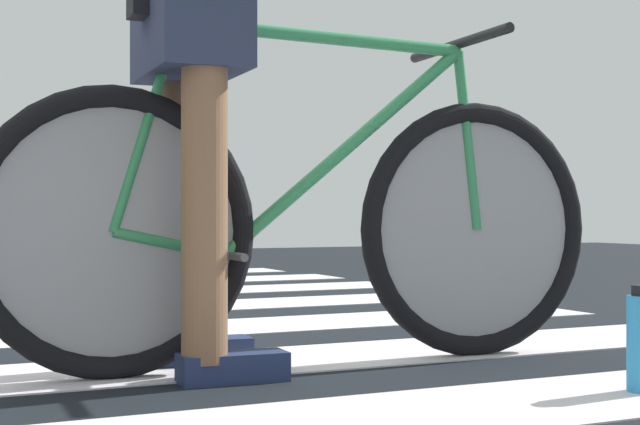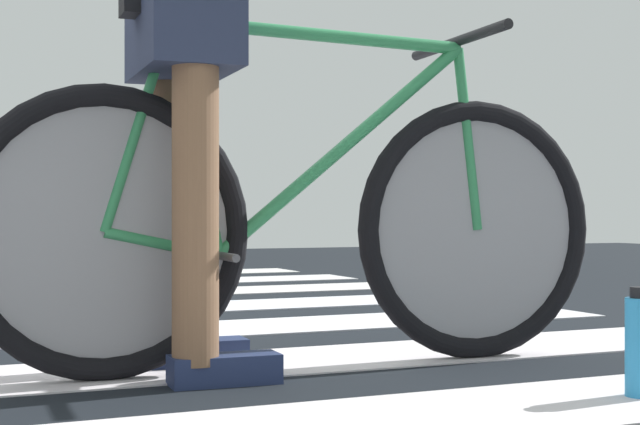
# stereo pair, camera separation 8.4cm
# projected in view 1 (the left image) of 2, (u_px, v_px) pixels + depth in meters

# --- Properties ---
(bicycle_1_of_2) EXTENTS (1.74, 0.52, 0.93)m
(bicycle_1_of_2) POSITION_uv_depth(u_px,v_px,m) (307.00, 220.00, 2.48)
(bicycle_1_of_2) COLOR black
(bicycle_1_of_2) RESTS_ON ground
(cyclist_1_of_2) EXTENTS (0.33, 0.42, 1.03)m
(cyclist_1_of_2) POSITION_uv_depth(u_px,v_px,m) (192.00, 109.00, 2.37)
(cyclist_1_of_2) COLOR brown
(cyclist_1_of_2) RESTS_ON ground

